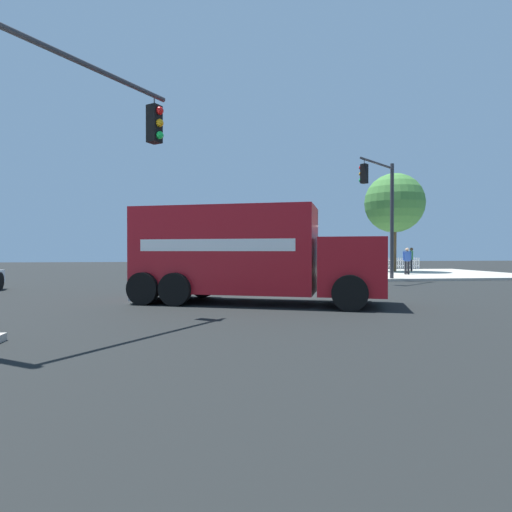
% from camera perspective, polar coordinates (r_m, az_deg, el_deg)
% --- Properties ---
extents(ground_plane, '(100.00, 100.00, 0.00)m').
position_cam_1_polar(ground_plane, '(15.40, 3.82, -5.47)').
color(ground_plane, black).
extents(sidewalk_corner_near, '(11.52, 11.52, 0.14)m').
position_cam_1_polar(sidewalk_corner_near, '(31.47, 21.60, -2.24)').
color(sidewalk_corner_near, '#B2ADA0').
rests_on(sidewalk_corner_near, ground).
extents(delivery_truck, '(8.09, 5.10, 3.03)m').
position_cam_1_polar(delivery_truck, '(13.49, -1.25, 0.31)').
color(delivery_truck, '#AD141E').
rests_on(delivery_truck, ground).
extents(traffic_light_primary, '(2.83, 2.39, 6.29)m').
position_cam_1_polar(traffic_light_primary, '(23.60, 16.72, 6.91)').
color(traffic_light_primary, '#38383D').
rests_on(traffic_light_primary, sidewalk_corner_near).
extents(traffic_light_secondary, '(3.16, 4.07, 5.72)m').
position_cam_1_polar(traffic_light_secondary, '(9.50, -26.06, 14.68)').
color(traffic_light_secondary, '#38383D').
rests_on(traffic_light_secondary, sidewalk_corner_far).
extents(pedestrian_near_corner, '(0.36, 0.47, 1.75)m').
position_cam_1_polar(pedestrian_near_corner, '(33.16, 20.17, -0.22)').
color(pedestrian_near_corner, black).
rests_on(pedestrian_near_corner, sidewalk_corner_near).
extents(pedestrian_crossing, '(0.51, 0.31, 1.71)m').
position_cam_1_polar(pedestrian_crossing, '(28.81, 19.64, -0.41)').
color(pedestrian_crossing, black).
rests_on(pedestrian_crossing, sidewalk_corner_near).
extents(picket_fence_run, '(5.50, 0.05, 0.95)m').
position_cam_1_polar(picket_fence_run, '(36.35, 17.32, -0.96)').
color(picket_fence_run, silver).
rests_on(picket_fence_run, sidewalk_corner_near).
extents(shade_tree_near, '(4.30, 4.30, 7.15)m').
position_cam_1_polar(shade_tree_near, '(32.66, 18.10, 6.77)').
color(shade_tree_near, brown).
rests_on(shade_tree_near, sidewalk_corner_near).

